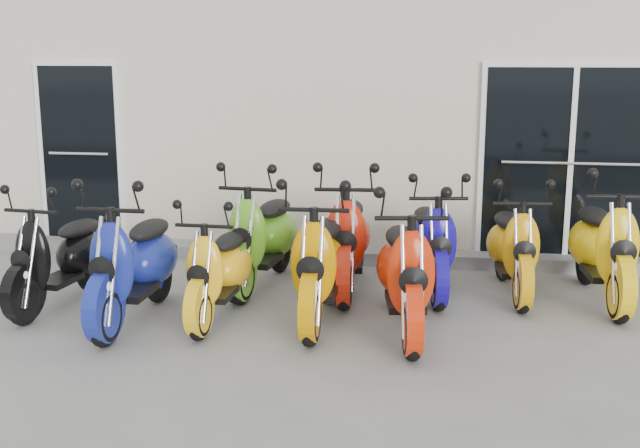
# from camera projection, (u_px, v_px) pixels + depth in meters

# --- Properties ---
(ground) EXTENTS (80.00, 80.00, 0.00)m
(ground) POSITION_uv_depth(u_px,v_px,m) (311.00, 316.00, 7.50)
(ground) COLOR gray
(ground) RESTS_ON ground
(building) EXTENTS (14.00, 6.00, 3.20)m
(building) POSITION_uv_depth(u_px,v_px,m) (365.00, 106.00, 12.19)
(building) COLOR beige
(building) RESTS_ON ground
(front_step) EXTENTS (14.00, 0.40, 0.15)m
(front_step) POSITION_uv_depth(u_px,v_px,m) (338.00, 255.00, 9.44)
(front_step) COLOR gray
(front_step) RESTS_ON ground
(door_left) EXTENTS (1.07, 0.08, 2.22)m
(door_left) POSITION_uv_depth(u_px,v_px,m) (81.00, 148.00, 9.80)
(door_left) COLOR black
(door_left) RESTS_ON front_step
(door_right) EXTENTS (2.02, 0.08, 2.22)m
(door_right) POSITION_uv_depth(u_px,v_px,m) (570.00, 157.00, 8.96)
(door_right) COLOR black
(door_right) RESTS_ON front_step
(scooter_front_black) EXTENTS (0.82, 1.76, 1.25)m
(scooter_front_black) POSITION_uv_depth(u_px,v_px,m) (58.00, 243.00, 7.66)
(scooter_front_black) COLOR black
(scooter_front_black) RESTS_ON ground
(scooter_front_blue) EXTENTS (0.72, 1.90, 1.39)m
(scooter_front_blue) POSITION_uv_depth(u_px,v_px,m) (133.00, 248.00, 7.20)
(scooter_front_blue) COLOR navy
(scooter_front_blue) RESTS_ON ground
(scooter_front_orange_a) EXTENTS (0.66, 1.64, 1.19)m
(scooter_front_orange_a) POSITION_uv_depth(u_px,v_px,m) (219.00, 257.00, 7.28)
(scooter_front_orange_a) COLOR yellow
(scooter_front_orange_a) RESTS_ON ground
(scooter_front_orange_b) EXTENTS (0.72, 1.90, 1.39)m
(scooter_front_orange_b) POSITION_uv_depth(u_px,v_px,m) (320.00, 247.00, 7.22)
(scooter_front_orange_b) COLOR #D08700
(scooter_front_orange_b) RESTS_ON ground
(scooter_front_red) EXTENTS (0.94, 1.95, 1.38)m
(scooter_front_red) POSITION_uv_depth(u_px,v_px,m) (406.00, 256.00, 6.91)
(scooter_front_red) COLOR red
(scooter_front_red) RESTS_ON ground
(scooter_back_green) EXTENTS (0.89, 1.92, 1.37)m
(scooter_back_green) POSITION_uv_depth(u_px,v_px,m) (262.00, 223.00, 8.29)
(scooter_back_green) COLOR #5FB422
(scooter_back_green) RESTS_ON ground
(scooter_back_red) EXTENTS (0.82, 1.94, 1.40)m
(scooter_back_red) POSITION_uv_depth(u_px,v_px,m) (348.00, 224.00, 8.14)
(scooter_back_red) COLOR red
(scooter_back_red) RESTS_ON ground
(scooter_back_blue) EXTENTS (0.89, 1.84, 1.30)m
(scooter_back_blue) POSITION_uv_depth(u_px,v_px,m) (432.00, 230.00, 8.09)
(scooter_back_blue) COLOR #150A8E
(scooter_back_blue) RESTS_ON ground
(scooter_back_yellow) EXTENTS (0.77, 1.75, 1.26)m
(scooter_back_yellow) POSITION_uv_depth(u_px,v_px,m) (514.00, 234.00, 8.01)
(scooter_back_yellow) COLOR orange
(scooter_back_yellow) RESTS_ON ground
(scooter_back_extra) EXTENTS (0.82, 1.94, 1.40)m
(scooter_back_extra) POSITION_uv_depth(u_px,v_px,m) (604.00, 232.00, 7.78)
(scooter_back_extra) COLOR yellow
(scooter_back_extra) RESTS_ON ground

